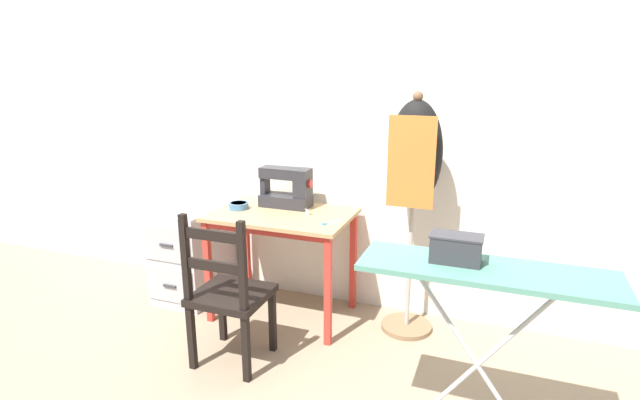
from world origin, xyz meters
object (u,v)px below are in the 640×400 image
(ironing_board, at_px, (485,281))
(scissors, at_px, (328,223))
(storage_box, at_px, (456,248))
(filing_cabinet, at_px, (193,251))
(thread_spool_near_machine, at_px, (307,212))
(wooden_chair, at_px, (229,295))
(fabric_bowl, at_px, (239,206))
(sewing_machine, at_px, (288,189))
(dress_form, at_px, (414,167))

(ironing_board, bearing_deg, scissors, 142.02)
(storage_box, bearing_deg, filing_cabinet, 155.63)
(thread_spool_near_machine, relative_size, storage_box, 0.21)
(scissors, distance_m, wooden_chair, 0.72)
(thread_spool_near_machine, relative_size, ironing_board, 0.04)
(fabric_bowl, xyz_separation_m, thread_spool_near_machine, (0.48, 0.03, -0.00))
(thread_spool_near_machine, distance_m, storage_box, 1.30)
(filing_cabinet, bearing_deg, thread_spool_near_machine, -2.28)
(scissors, bearing_deg, sewing_machine, 145.73)
(ironing_board, bearing_deg, thread_spool_near_machine, 142.74)
(scissors, bearing_deg, ironing_board, -37.98)
(scissors, relative_size, ironing_board, 0.12)
(scissors, distance_m, storage_box, 1.09)
(scissors, xyz_separation_m, thread_spool_near_machine, (-0.18, 0.12, 0.02))
(wooden_chair, relative_size, ironing_board, 0.89)
(wooden_chair, xyz_separation_m, storage_box, (1.21, -0.19, 0.50))
(thread_spool_near_machine, bearing_deg, dress_form, 7.44)
(filing_cabinet, bearing_deg, wooden_chair, -43.79)
(filing_cabinet, bearing_deg, fabric_bowl, -8.11)
(ironing_board, bearing_deg, wooden_chair, 170.79)
(thread_spool_near_machine, bearing_deg, sewing_machine, 144.82)
(wooden_chair, xyz_separation_m, ironing_board, (1.33, -0.22, 0.39))
(sewing_machine, xyz_separation_m, storage_box, (1.18, -0.96, 0.08))
(thread_spool_near_machine, bearing_deg, fabric_bowl, -176.99)
(fabric_bowl, xyz_separation_m, wooden_chair, (0.26, -0.60, -0.32))
(sewing_machine, distance_m, storage_box, 1.52)
(scissors, relative_size, filing_cabinet, 0.19)
(scissors, bearing_deg, fabric_bowl, 172.03)
(sewing_machine, height_order, thread_spool_near_machine, sewing_machine)
(fabric_bowl, height_order, wooden_chair, wooden_chair)
(scissors, relative_size, dress_form, 0.08)
(sewing_machine, relative_size, filing_cabinet, 0.53)
(sewing_machine, height_order, storage_box, sewing_machine)
(wooden_chair, height_order, dress_form, dress_form)
(sewing_machine, bearing_deg, wooden_chair, -91.94)
(fabric_bowl, relative_size, storage_box, 0.61)
(fabric_bowl, height_order, storage_box, storage_box)
(filing_cabinet, distance_m, dress_form, 1.72)
(wooden_chair, distance_m, filing_cabinet, 0.97)
(fabric_bowl, relative_size, wooden_chair, 0.14)
(sewing_machine, bearing_deg, fabric_bowl, -150.77)
(thread_spool_near_machine, height_order, wooden_chair, wooden_chair)
(filing_cabinet, bearing_deg, ironing_board, -23.53)
(thread_spool_near_machine, relative_size, filing_cabinet, 0.07)
(dress_form, xyz_separation_m, ironing_board, (0.47, -0.93, -0.26))
(sewing_machine, height_order, filing_cabinet, sewing_machine)
(wooden_chair, bearing_deg, sewing_machine, 88.06)
(filing_cabinet, xyz_separation_m, dress_form, (1.56, 0.05, 0.73))
(dress_form, bearing_deg, filing_cabinet, -178.24)
(filing_cabinet, height_order, storage_box, storage_box)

